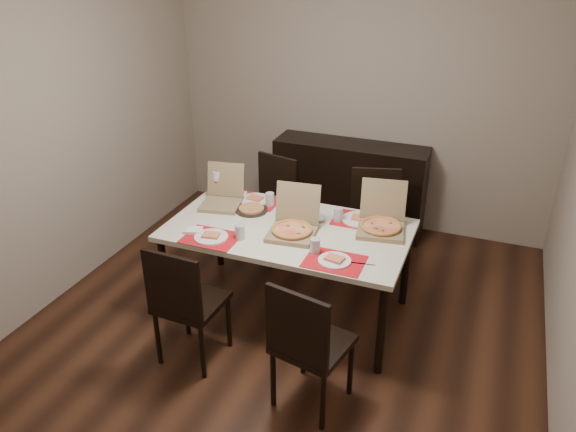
% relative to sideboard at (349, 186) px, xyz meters
% --- Properties ---
extents(ground, '(3.80, 4.00, 0.02)m').
position_rel_sideboard_xyz_m(ground, '(0.00, -1.78, -0.46)').
color(ground, '#3D2012').
rests_on(ground, ground).
extents(room_walls, '(3.84, 4.02, 2.62)m').
position_rel_sideboard_xyz_m(room_walls, '(0.00, -1.35, 1.28)').
color(room_walls, gray).
rests_on(room_walls, ground).
extents(sideboard, '(1.50, 0.40, 0.90)m').
position_rel_sideboard_xyz_m(sideboard, '(0.00, 0.00, 0.00)').
color(sideboard, black).
rests_on(sideboard, ground).
extents(dining_table, '(1.80, 1.00, 0.75)m').
position_rel_sideboard_xyz_m(dining_table, '(-0.04, -1.59, 0.23)').
color(dining_table, beige).
rests_on(dining_table, ground).
extents(chair_near_left, '(0.44, 0.44, 0.93)m').
position_rel_sideboard_xyz_m(chair_near_left, '(-0.47, -2.40, 0.06)').
color(chair_near_left, black).
rests_on(chair_near_left, ground).
extents(chair_near_right, '(0.50, 0.50, 0.93)m').
position_rel_sideboard_xyz_m(chair_near_right, '(0.45, -2.51, 0.06)').
color(chair_near_right, black).
rests_on(chair_near_right, ground).
extents(chair_far_left, '(0.50, 0.50, 0.93)m').
position_rel_sideboard_xyz_m(chair_far_left, '(-0.54, -0.76, 0.06)').
color(chair_far_left, black).
rests_on(chair_far_left, ground).
extents(chair_far_right, '(0.52, 0.52, 0.93)m').
position_rel_sideboard_xyz_m(chair_far_right, '(0.43, -0.73, 0.06)').
color(chair_far_right, black).
rests_on(chair_far_right, ground).
extents(setting_near_left, '(0.47, 0.30, 0.11)m').
position_rel_sideboard_xyz_m(setting_near_left, '(-0.47, -1.92, 0.32)').
color(setting_near_left, red).
rests_on(setting_near_left, dining_table).
extents(setting_near_right, '(0.47, 0.30, 0.11)m').
position_rel_sideboard_xyz_m(setting_near_right, '(0.38, -1.91, 0.32)').
color(setting_near_right, red).
rests_on(setting_near_right, dining_table).
extents(setting_far_left, '(0.49, 0.30, 0.11)m').
position_rel_sideboard_xyz_m(setting_far_left, '(-0.45, -1.25, 0.32)').
color(setting_far_left, red).
rests_on(setting_far_left, dining_table).
extents(setting_far_right, '(0.43, 0.30, 0.11)m').
position_rel_sideboard_xyz_m(setting_far_right, '(0.39, -1.30, 0.32)').
color(setting_far_right, red).
rests_on(setting_far_right, dining_table).
extents(napkin_loose, '(0.16, 0.16, 0.02)m').
position_rel_sideboard_xyz_m(napkin_loose, '(-0.06, -1.61, 0.31)').
color(napkin_loose, white).
rests_on(napkin_loose, dining_table).
extents(pizza_box_center, '(0.37, 0.40, 0.34)m').
position_rel_sideboard_xyz_m(pizza_box_center, '(0.03, -1.66, 0.35)').
color(pizza_box_center, olive).
rests_on(pizza_box_center, dining_table).
extents(pizza_box_right, '(0.39, 0.43, 0.34)m').
position_rel_sideboard_xyz_m(pizza_box_right, '(0.62, -1.37, 0.36)').
color(pizza_box_right, olive).
rests_on(pizza_box_right, dining_table).
extents(pizza_box_left, '(0.36, 0.39, 0.31)m').
position_rel_sideboard_xyz_m(pizza_box_left, '(-0.69, -1.39, 0.36)').
color(pizza_box_left, olive).
rests_on(pizza_box_left, dining_table).
extents(faina_plate, '(0.26, 0.26, 0.03)m').
position_rel_sideboard_xyz_m(faina_plate, '(-0.41, -1.43, 0.31)').
color(faina_plate, black).
rests_on(faina_plate, dining_table).
extents(dip_bowl, '(0.17, 0.17, 0.03)m').
position_rel_sideboard_xyz_m(dip_bowl, '(0.12, -1.39, 0.32)').
color(dip_bowl, white).
rests_on(dip_bowl, dining_table).
extents(soda_bottle, '(0.09, 0.09, 0.27)m').
position_rel_sideboard_xyz_m(soda_bottle, '(-0.80, -1.27, 0.41)').
color(soda_bottle, silver).
rests_on(soda_bottle, dining_table).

